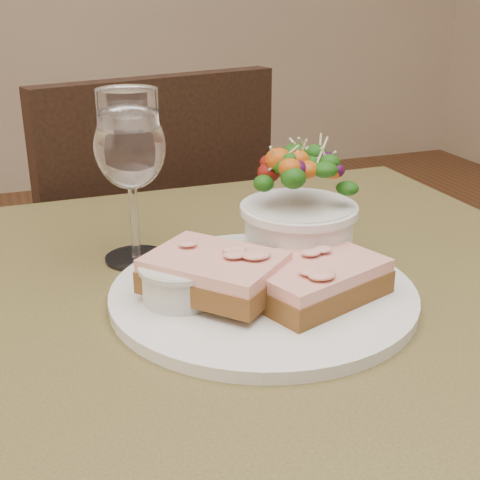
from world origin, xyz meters
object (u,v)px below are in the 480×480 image
object	(u,v)px
cafe_table	(246,398)
salad_bowl	(299,206)
sandwich_front	(312,278)
sandwich_back	(215,273)
chair_far	(132,363)
dinner_plate	(263,294)
ramekin	(180,280)
wine_glass	(130,152)

from	to	relation	value
cafe_table	salad_bowl	bearing A→B (deg)	38.78
sandwich_front	sandwich_back	size ratio (longest dim) A/B	1.01
cafe_table	sandwich_front	size ratio (longest dim) A/B	5.24
chair_far	cafe_table	bearing A→B (deg)	75.68
dinner_plate	salad_bowl	distance (m)	0.11
ramekin	wine_glass	world-z (taller)	wine_glass
sandwich_back	ramekin	world-z (taller)	sandwich_back
chair_far	sandwich_front	xyz separation A→B (m)	(0.06, -0.69, 0.49)
ramekin	salad_bowl	distance (m)	0.16
wine_glass	ramekin	bearing A→B (deg)	-84.44
ramekin	salad_bowl	world-z (taller)	salad_bowl
sandwich_back	ramekin	size ratio (longest dim) A/B	2.13
chair_far	salad_bowl	world-z (taller)	chair_far
ramekin	salad_bowl	size ratio (longest dim) A/B	0.56
chair_far	dinner_plate	size ratio (longest dim) A/B	3.01
cafe_table	chair_far	bearing A→B (deg)	89.68
dinner_plate	cafe_table	bearing A→B (deg)	-151.33
chair_far	wine_glass	distance (m)	0.78
sandwich_back	wine_glass	bearing A→B (deg)	156.95
sandwich_front	wine_glass	distance (m)	0.24
chair_far	sandwich_front	world-z (taller)	chair_far
chair_far	ramekin	bearing A→B (deg)	70.48
dinner_plate	wine_glass	size ratio (longest dim) A/B	1.71
cafe_table	chair_far	xyz separation A→B (m)	(0.00, 0.68, -0.36)
wine_glass	salad_bowl	bearing A→B (deg)	-28.21
cafe_table	ramekin	xyz separation A→B (m)	(-0.06, 0.02, 0.13)
sandwich_front	ramekin	xyz separation A→B (m)	(-0.12, 0.03, 0.00)
cafe_table	wine_glass	bearing A→B (deg)	115.57
chair_far	sandwich_back	world-z (taller)	chair_far
dinner_plate	salad_bowl	xyz separation A→B (m)	(0.06, 0.06, 0.07)
sandwich_back	salad_bowl	xyz separation A→B (m)	(0.11, 0.06, 0.03)
sandwich_back	wine_glass	distance (m)	0.17
dinner_plate	sandwich_back	bearing A→B (deg)	179.56
sandwich_front	salad_bowl	distance (m)	0.10
cafe_table	dinner_plate	xyz separation A→B (m)	(0.02, 0.01, 0.11)
cafe_table	sandwich_front	world-z (taller)	sandwich_front
dinner_plate	ramekin	distance (m)	0.09
dinner_plate	ramekin	bearing A→B (deg)	176.36
chair_far	wine_glass	bearing A→B (deg)	67.64
salad_bowl	chair_far	bearing A→B (deg)	97.59
salad_bowl	cafe_table	bearing A→B (deg)	-141.22
wine_glass	dinner_plate	bearing A→B (deg)	-56.01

